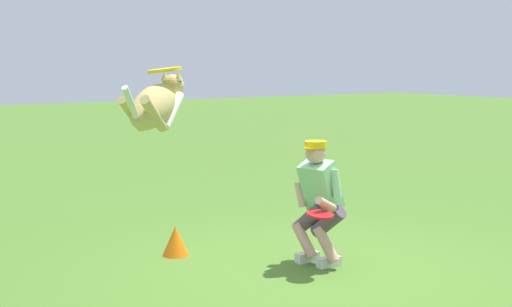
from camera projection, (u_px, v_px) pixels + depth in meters
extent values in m
plane|color=#477027|center=(321.00, 270.00, 7.28)|extent=(60.00, 60.00, 0.00)
cube|color=silver|center=(307.00, 257.00, 7.59)|extent=(0.26, 0.10, 0.10)
cylinder|color=#D49B89|center=(304.00, 240.00, 7.53)|extent=(0.19, 0.33, 0.37)
cylinder|color=#554153|center=(310.00, 219.00, 7.53)|extent=(0.26, 0.43, 0.37)
cube|color=silver|center=(329.00, 262.00, 7.41)|extent=(0.26, 0.10, 0.10)
cylinder|color=#D49B89|center=(326.00, 245.00, 7.35)|extent=(0.19, 0.33, 0.37)
cylinder|color=#554153|center=(328.00, 222.00, 7.38)|extent=(0.26, 0.43, 0.37)
cube|color=#8DC992|center=(321.00, 187.00, 7.43)|extent=(0.48, 0.44, 0.58)
cylinder|color=#8DC992|center=(304.00, 179.00, 7.54)|extent=(0.12, 0.16, 0.29)
cylinder|color=#8DC992|center=(336.00, 184.00, 7.28)|extent=(0.12, 0.16, 0.29)
cylinder|color=#D49B89|center=(326.00, 204.00, 7.14)|extent=(0.30, 0.16, 0.19)
cylinder|color=#D49B89|center=(300.00, 195.00, 7.54)|extent=(0.12, 0.16, 0.27)
sphere|color=#D49B89|center=(316.00, 153.00, 7.31)|extent=(0.21, 0.21, 0.21)
cylinder|color=gold|center=(316.00, 144.00, 7.30)|extent=(0.22, 0.22, 0.07)
cylinder|color=gold|center=(310.00, 148.00, 7.23)|extent=(0.12, 0.12, 0.02)
ellipsoid|color=tan|center=(153.00, 107.00, 5.04)|extent=(0.64, 0.62, 0.43)
ellipsoid|color=silver|center=(161.00, 109.00, 5.19)|extent=(0.13, 0.18, 0.16)
sphere|color=tan|center=(173.00, 86.00, 5.39)|extent=(0.17, 0.17, 0.17)
cone|color=tan|center=(177.00, 88.00, 5.48)|extent=(0.13, 0.13, 0.09)
cone|color=tan|center=(179.00, 76.00, 5.35)|extent=(0.06, 0.06, 0.07)
cone|color=tan|center=(165.00, 76.00, 5.38)|extent=(0.06, 0.06, 0.07)
cylinder|color=silver|center=(172.00, 111.00, 5.19)|extent=(0.30, 0.28, 0.27)
cylinder|color=silver|center=(152.00, 110.00, 5.23)|extent=(0.30, 0.28, 0.27)
cylinder|color=tan|center=(154.00, 114.00, 4.86)|extent=(0.30, 0.28, 0.27)
cylinder|color=tan|center=(132.00, 114.00, 4.90)|extent=(0.30, 0.28, 0.27)
cylinder|color=silver|center=(131.00, 102.00, 4.68)|extent=(0.18, 0.17, 0.23)
cylinder|color=yellow|center=(164.00, 70.00, 5.19)|extent=(0.28, 0.28, 0.05)
cylinder|color=red|center=(320.00, 214.00, 7.05)|extent=(0.30, 0.30, 0.06)
cone|color=orange|center=(176.00, 241.00, 7.83)|extent=(0.29, 0.29, 0.33)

